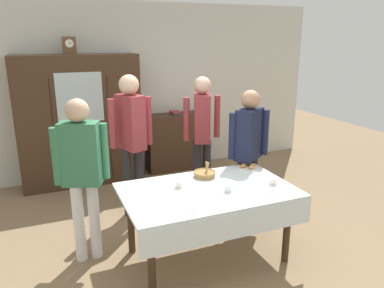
# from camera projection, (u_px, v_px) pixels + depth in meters

# --- Properties ---
(ground_plane) EXTENTS (12.00, 12.00, 0.00)m
(ground_plane) POSITION_uv_depth(u_px,v_px,m) (199.00, 246.00, 3.98)
(ground_plane) COLOR #846B4C
(ground_plane) RESTS_ON ground
(back_wall) EXTENTS (6.40, 0.10, 2.70)m
(back_wall) POSITION_uv_depth(u_px,v_px,m) (134.00, 90.00, 5.95)
(back_wall) COLOR silver
(back_wall) RESTS_ON ground
(dining_table) EXTENTS (1.66, 1.03, 0.75)m
(dining_table) POSITION_uv_depth(u_px,v_px,m) (209.00, 200.00, 3.59)
(dining_table) COLOR #3D2819
(dining_table) RESTS_ON ground
(wall_cabinet) EXTENTS (1.75, 0.46, 1.94)m
(wall_cabinet) POSITION_uv_depth(u_px,v_px,m) (80.00, 121.00, 5.46)
(wall_cabinet) COLOR #3D2819
(wall_cabinet) RESTS_ON ground
(mantel_clock) EXTENTS (0.18, 0.11, 0.24)m
(mantel_clock) POSITION_uv_depth(u_px,v_px,m) (69.00, 45.00, 5.14)
(mantel_clock) COLOR brown
(mantel_clock) RESTS_ON wall_cabinet
(bookshelf_low) EXTENTS (0.98, 0.35, 0.95)m
(bookshelf_low) POSITION_uv_depth(u_px,v_px,m) (176.00, 142.00, 6.20)
(bookshelf_low) COLOR #3D2819
(bookshelf_low) RESTS_ON ground
(book_stack) EXTENTS (0.15, 0.20, 0.05)m
(book_stack) POSITION_uv_depth(u_px,v_px,m) (175.00, 113.00, 6.07)
(book_stack) COLOR #2D5184
(book_stack) RESTS_ON bookshelf_low
(tea_cup_back_edge) EXTENTS (0.13, 0.13, 0.06)m
(tea_cup_back_edge) POSITION_uv_depth(u_px,v_px,m) (179.00, 185.00, 3.62)
(tea_cup_back_edge) COLOR white
(tea_cup_back_edge) RESTS_ON dining_table
(tea_cup_mid_left) EXTENTS (0.13, 0.13, 0.06)m
(tea_cup_mid_left) POSITION_uv_depth(u_px,v_px,m) (273.00, 182.00, 3.70)
(tea_cup_mid_left) COLOR white
(tea_cup_mid_left) RESTS_ON dining_table
(tea_cup_near_left) EXTENTS (0.13, 0.13, 0.06)m
(tea_cup_near_left) POSITION_uv_depth(u_px,v_px,m) (228.00, 189.00, 3.52)
(tea_cup_near_left) COLOR white
(tea_cup_near_left) RESTS_ON dining_table
(bread_basket) EXTENTS (0.24, 0.24, 0.16)m
(bread_basket) POSITION_uv_depth(u_px,v_px,m) (205.00, 174.00, 3.90)
(bread_basket) COLOR #9E7542
(bread_basket) RESTS_ON dining_table
(pastry_plate) EXTENTS (0.28, 0.28, 0.05)m
(pastry_plate) POSITION_uv_depth(u_px,v_px,m) (248.00, 167.00, 4.16)
(pastry_plate) COLOR white
(pastry_plate) RESTS_ON dining_table
(spoon_near_left) EXTENTS (0.12, 0.02, 0.01)m
(spoon_near_left) POSITION_uv_depth(u_px,v_px,m) (196.00, 200.00, 3.34)
(spoon_near_left) COLOR silver
(spoon_near_left) RESTS_ON dining_table
(spoon_far_left) EXTENTS (0.12, 0.02, 0.01)m
(spoon_far_left) POSITION_uv_depth(u_px,v_px,m) (274.00, 193.00, 3.48)
(spoon_far_left) COLOR silver
(spoon_far_left) RESTS_ON dining_table
(spoon_far_right) EXTENTS (0.12, 0.02, 0.01)m
(spoon_far_right) POSITION_uv_depth(u_px,v_px,m) (192.00, 210.00, 3.15)
(spoon_far_right) COLOR silver
(spoon_far_right) RESTS_ON dining_table
(person_beside_shelf) EXTENTS (0.52, 0.41, 1.76)m
(person_beside_shelf) POSITION_uv_depth(u_px,v_px,m) (131.00, 132.00, 4.41)
(person_beside_shelf) COLOR #232328
(person_beside_shelf) RESTS_ON ground
(person_near_right_end) EXTENTS (0.52, 0.37, 1.60)m
(person_near_right_end) POSITION_uv_depth(u_px,v_px,m) (249.00, 144.00, 4.29)
(person_near_right_end) COLOR #232328
(person_near_right_end) RESTS_ON ground
(person_by_cabinet) EXTENTS (0.52, 0.32, 1.64)m
(person_by_cabinet) POSITION_uv_depth(u_px,v_px,m) (82.00, 166.00, 3.50)
(person_by_cabinet) COLOR silver
(person_by_cabinet) RESTS_ON ground
(person_behind_table_right) EXTENTS (0.52, 0.41, 1.69)m
(person_behind_table_right) POSITION_uv_depth(u_px,v_px,m) (202.00, 127.00, 4.87)
(person_behind_table_right) COLOR #232328
(person_behind_table_right) RESTS_ON ground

